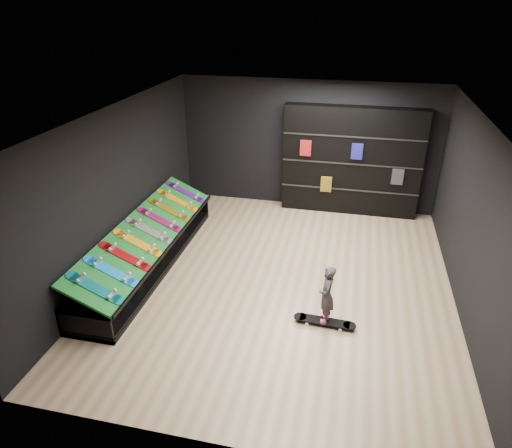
% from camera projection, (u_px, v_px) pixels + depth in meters
% --- Properties ---
extents(floor, '(6.00, 7.00, 0.01)m').
position_uv_depth(floor, '(280.00, 280.00, 8.30)').
color(floor, tan).
rests_on(floor, ground).
extents(ceiling, '(6.00, 7.00, 0.01)m').
position_uv_depth(ceiling, '(285.00, 116.00, 6.95)').
color(ceiling, white).
rests_on(ceiling, ground).
extents(wall_back, '(6.00, 0.02, 3.00)m').
position_uv_depth(wall_back, '(308.00, 145.00, 10.68)').
color(wall_back, black).
rests_on(wall_back, ground).
extents(wall_front, '(6.00, 0.02, 3.00)m').
position_uv_depth(wall_front, '(224.00, 346.00, 4.58)').
color(wall_front, black).
rests_on(wall_front, ground).
extents(wall_left, '(0.02, 7.00, 3.00)m').
position_uv_depth(wall_left, '(118.00, 190.00, 8.22)').
color(wall_left, black).
rests_on(wall_left, ground).
extents(wall_right, '(0.02, 7.00, 3.00)m').
position_uv_depth(wall_right, '(474.00, 223.00, 7.04)').
color(wall_right, black).
rests_on(wall_right, ground).
extents(display_rack, '(0.90, 4.50, 0.50)m').
position_uv_depth(display_rack, '(149.00, 253.00, 8.69)').
color(display_rack, black).
rests_on(display_rack, ground).
extents(turf_ramp, '(0.92, 4.50, 0.46)m').
position_uv_depth(turf_ramp, '(149.00, 232.00, 8.47)').
color(turf_ramp, '#0E5E1E').
rests_on(turf_ramp, display_rack).
extents(back_shelving, '(3.12, 0.36, 2.49)m').
position_uv_depth(back_shelving, '(351.00, 161.00, 10.43)').
color(back_shelving, black).
rests_on(back_shelving, ground).
extents(floor_skateboard, '(0.99, 0.28, 0.09)m').
position_uv_depth(floor_skateboard, '(324.00, 323.00, 7.16)').
color(floor_skateboard, black).
rests_on(floor_skateboard, ground).
extents(child, '(0.17, 0.23, 0.58)m').
position_uv_depth(child, '(326.00, 305.00, 7.01)').
color(child, black).
rests_on(child, floor_skateboard).
extents(display_board_0, '(0.93, 0.22, 0.50)m').
position_uv_depth(display_board_0, '(95.00, 288.00, 6.80)').
color(display_board_0, '#0C8C99').
rests_on(display_board_0, turf_ramp).
extents(display_board_1, '(0.93, 0.22, 0.50)m').
position_uv_depth(display_board_1, '(111.00, 271.00, 7.22)').
color(display_board_1, blue).
rests_on(display_board_1, turf_ramp).
extents(display_board_2, '(0.93, 0.22, 0.50)m').
position_uv_depth(display_board_2, '(125.00, 256.00, 7.63)').
color(display_board_2, red).
rests_on(display_board_2, turf_ramp).
extents(display_board_3, '(0.93, 0.22, 0.50)m').
position_uv_depth(display_board_3, '(138.00, 243.00, 8.04)').
color(display_board_3, orange).
rests_on(display_board_3, turf_ramp).
extents(display_board_4, '(0.93, 0.22, 0.50)m').
position_uv_depth(display_board_4, '(149.00, 231.00, 8.46)').
color(display_board_4, black).
rests_on(display_board_4, turf_ramp).
extents(display_board_5, '(0.93, 0.22, 0.50)m').
position_uv_depth(display_board_5, '(160.00, 220.00, 8.87)').
color(display_board_5, '#E5198C').
rests_on(display_board_5, turf_ramp).
extents(display_board_6, '(0.93, 0.22, 0.50)m').
position_uv_depth(display_board_6, '(169.00, 210.00, 9.29)').
color(display_board_6, yellow).
rests_on(display_board_6, turf_ramp).
extents(display_board_7, '(0.93, 0.22, 0.50)m').
position_uv_depth(display_board_7, '(178.00, 201.00, 9.70)').
color(display_board_7, yellow).
rests_on(display_board_7, turf_ramp).
extents(display_board_8, '(0.93, 0.22, 0.50)m').
position_uv_depth(display_board_8, '(186.00, 192.00, 10.11)').
color(display_board_8, purple).
rests_on(display_board_8, turf_ramp).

